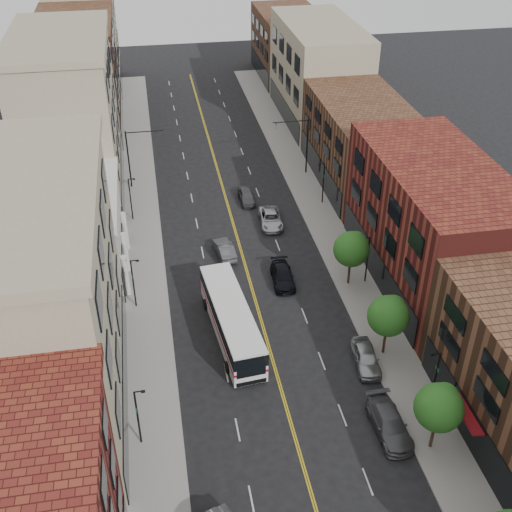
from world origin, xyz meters
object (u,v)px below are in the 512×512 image
city_bus (231,318)px  car_parked_far (366,358)px  car_lane_a (283,276)px  car_lane_c (247,196)px  car_lane_behind (224,249)px  car_lane_b (271,219)px  car_parked_mid (389,424)px

city_bus → car_parked_far: size_ratio=2.80×
car_lane_a → city_bus: bearing=-127.7°
car_lane_c → car_lane_behind: bearing=-111.9°
city_bus → car_lane_behind: bearing=79.5°
car_lane_behind → car_lane_c: car_lane_behind is taller
car_lane_b → car_lane_a: bearing=-91.3°
car_parked_far → car_lane_a: size_ratio=0.94×
car_parked_mid → car_lane_c: size_ratio=1.30×
car_parked_mid → car_lane_behind: bearing=107.9°
car_lane_behind → car_lane_b: (5.91, 5.28, -0.02)m
car_lane_a → car_lane_b: size_ratio=0.95×
city_bus → car_lane_c: city_bus is taller
car_parked_mid → car_lane_b: (-2.75, 30.45, -0.08)m
car_parked_mid → car_lane_a: size_ratio=1.11×
car_parked_far → car_lane_b: car_parked_far is taller
city_bus → car_lane_a: size_ratio=2.64×
city_bus → car_parked_mid: (9.75, -12.54, -1.12)m
car_parked_far → car_lane_b: (-3.29, 23.46, -0.07)m
car_lane_c → car_lane_b: bearing=-73.6°
car_parked_mid → car_lane_behind: car_parked_mid is taller
car_parked_far → car_lane_a: (-4.29, 12.51, -0.07)m
car_lane_behind → car_lane_c: (4.12, 10.91, -0.02)m
car_parked_mid → car_lane_b: size_ratio=1.06×
city_bus → car_lane_a: (5.99, 6.96, -1.20)m
car_parked_far → car_lane_c: 29.52m
car_lane_behind → car_lane_c: bearing=-117.8°
car_parked_far → car_lane_b: bearing=102.9°
city_bus → car_lane_b: city_bus is taller
city_bus → car_lane_c: 24.13m
car_lane_a → car_lane_c: 16.59m
city_bus → car_parked_mid: size_ratio=2.37×
car_parked_far → city_bus: bearing=156.5°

